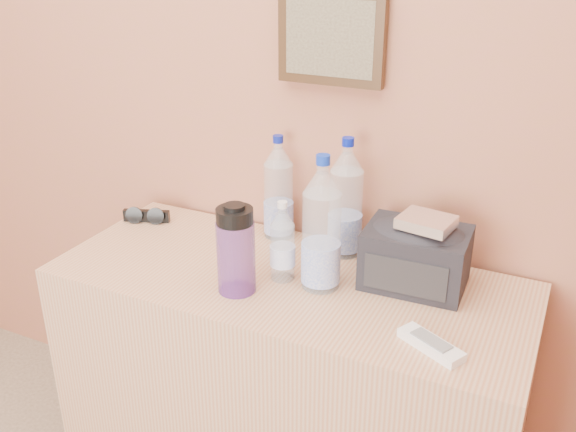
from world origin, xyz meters
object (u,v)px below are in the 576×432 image
object	(u,v)px
pet_large_b	(278,193)
ac_remote	(431,345)
pet_large_c	(346,204)
pet_small	(283,245)
pet_large_d	(321,231)
toiletry_bag	(416,254)
sunglasses	(147,216)
foil_packet	(426,222)
dresser	(288,396)
nalgene_bottle	(236,249)

from	to	relation	value
pet_large_b	ac_remote	xyz separation A→B (m)	(0.57, -0.38, -0.13)
pet_large_c	ac_remote	world-z (taller)	pet_large_c
pet_small	pet_large_d	bearing A→B (deg)	3.30
toiletry_bag	pet_large_d	bearing A→B (deg)	-154.32
pet_large_c	ac_remote	distance (m)	0.52
pet_small	ac_remote	world-z (taller)	pet_small
pet_small	pet_large_c	bearing A→B (deg)	66.10
pet_large_b	ac_remote	distance (m)	0.69
pet_large_d	toiletry_bag	bearing A→B (deg)	27.90
toiletry_bag	ac_remote	bearing A→B (deg)	-69.20
pet_large_d	sunglasses	bearing A→B (deg)	168.47
pet_small	foil_packet	size ratio (longest dim) A/B	1.72
ac_remote	toiletry_bag	size ratio (longest dim) A/B	0.61
ac_remote	pet_large_c	bearing A→B (deg)	161.55
pet_small	toiletry_bag	bearing A→B (deg)	20.53
ac_remote	sunglasses	bearing A→B (deg)	-168.56
foil_packet	sunglasses	bearing A→B (deg)	177.70
pet_large_d	toiletry_bag	size ratio (longest dim) A/B	1.38
pet_large_b	ac_remote	bearing A→B (deg)	-33.66
dresser	sunglasses	bearing A→B (deg)	167.14
ac_remote	foil_packet	xyz separation A→B (m)	(-0.09, 0.25, 0.18)
foil_packet	ac_remote	bearing A→B (deg)	-70.04
pet_large_d	pet_small	xyz separation A→B (m)	(-0.11, -0.01, -0.06)
pet_large_b	foil_packet	bearing A→B (deg)	-15.04
nalgene_bottle	foil_packet	xyz separation A→B (m)	(0.43, 0.21, 0.07)
sunglasses	pet_large_b	bearing A→B (deg)	-8.18
pet_large_d	sunglasses	distance (m)	0.69
ac_remote	toiletry_bag	xyz separation A→B (m)	(-0.11, 0.27, 0.08)
ac_remote	pet_large_d	bearing A→B (deg)	-176.94
dresser	pet_small	xyz separation A→B (m)	(-0.01, -0.01, 0.50)
sunglasses	ac_remote	world-z (taller)	sunglasses
pet_large_c	pet_large_d	distance (m)	0.21
pet_small	sunglasses	bearing A→B (deg)	165.72
dresser	pet_large_d	world-z (taller)	pet_large_d
toiletry_bag	dresser	bearing A→B (deg)	-163.00
ac_remote	foil_packet	size ratio (longest dim) A/B	1.24
dresser	foil_packet	xyz separation A→B (m)	(0.34, 0.09, 0.59)
pet_small	dresser	bearing A→B (deg)	48.44
pet_large_d	foil_packet	size ratio (longest dim) A/B	2.80
dresser	ac_remote	xyz separation A→B (m)	(0.43, -0.16, 0.41)
dresser	foil_packet	size ratio (longest dim) A/B	10.01
pet_small	ac_remote	size ratio (longest dim) A/B	1.39
pet_large_d	ac_remote	distance (m)	0.39
pet_large_c	ac_remote	size ratio (longest dim) A/B	2.17
pet_large_c	toiletry_bag	xyz separation A→B (m)	(0.23, -0.09, -0.06)
pet_large_d	ac_remote	xyz separation A→B (m)	(0.33, -0.15, -0.15)
nalgene_bottle	foil_packet	bearing A→B (deg)	26.41
dresser	pet_large_c	size ratio (longest dim) A/B	3.73
pet_large_d	nalgene_bottle	bearing A→B (deg)	-148.63
sunglasses	foil_packet	distance (m)	0.92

